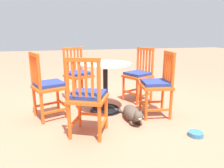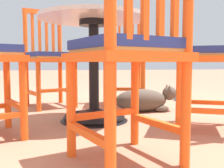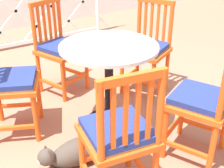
% 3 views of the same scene
% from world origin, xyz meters
% --- Properties ---
extents(ground_plane, '(24.00, 24.00, 0.00)m').
position_xyz_m(ground_plane, '(0.00, 0.00, 0.00)').
color(ground_plane, '#A36B51').
extents(cafe_table, '(0.76, 0.76, 0.73)m').
position_xyz_m(cafe_table, '(0.07, 0.19, 0.28)').
color(cafe_table, black).
rests_on(cafe_table, ground_plane).
extents(orange_chair_by_planter, '(0.46, 0.46, 0.91)m').
position_xyz_m(orange_chair_by_planter, '(-0.29, -0.47, 0.45)').
color(orange_chair_by_planter, '#EA5619').
rests_on(orange_chair_by_planter, ground_plane).
extents(orange_chair_tucked_in, '(0.53, 0.53, 0.91)m').
position_xyz_m(orange_chair_tucked_in, '(0.41, -0.47, 0.45)').
color(orange_chair_tucked_in, '#EA5619').
rests_on(orange_chair_tucked_in, ground_plane).
extents(orange_chair_at_corner, '(0.52, 0.52, 0.91)m').
position_xyz_m(orange_chair_at_corner, '(0.02, 1.01, 0.45)').
color(orange_chair_at_corner, '#EA5619').
rests_on(orange_chair_at_corner, ground_plane).
extents(orange_chair_near_fence, '(0.53, 0.53, 0.91)m').
position_xyz_m(orange_chair_near_fence, '(-0.62, 0.56, 0.45)').
color(orange_chair_near_fence, '#EA5619').
rests_on(orange_chair_near_fence, ground_plane).
extents(tabby_cat, '(0.73, 0.28, 0.23)m').
position_xyz_m(tabby_cat, '(-0.39, -0.07, 0.10)').
color(tabby_cat, '#4C4238').
rests_on(tabby_cat, ground_plane).
extents(pet_water_bowl, '(0.17, 0.17, 0.05)m').
position_xyz_m(pet_water_bowl, '(-0.98, -0.63, 0.03)').
color(pet_water_bowl, teal).
rests_on(pet_water_bowl, ground_plane).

